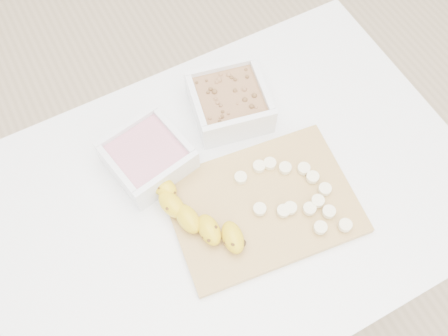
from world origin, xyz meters
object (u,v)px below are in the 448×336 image
bowl_yogurt (148,157)px  bowl_granola (229,102)px  table (230,211)px  cutting_board (263,205)px  banana (196,216)px

bowl_yogurt → bowl_granola: (0.21, 0.04, 0.00)m
table → cutting_board: (0.04, -0.06, 0.10)m
table → bowl_yogurt: 0.23m
bowl_granola → cutting_board: bearing=-102.3°
table → bowl_granola: size_ratio=5.28×
cutting_board → bowl_granola: bearing=77.7°
banana → bowl_yogurt: bearing=88.0°
cutting_board → bowl_yogurt: bearing=129.7°
table → bowl_granola: bearing=62.4°
bowl_granola → cutting_board: size_ratio=0.52×
bowl_yogurt → cutting_board: bowl_yogurt is taller
cutting_board → table: bearing=126.2°
bowl_yogurt → banana: size_ratio=0.77×
table → bowl_yogurt: bowl_yogurt is taller
bowl_granola → banana: size_ratio=0.82×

